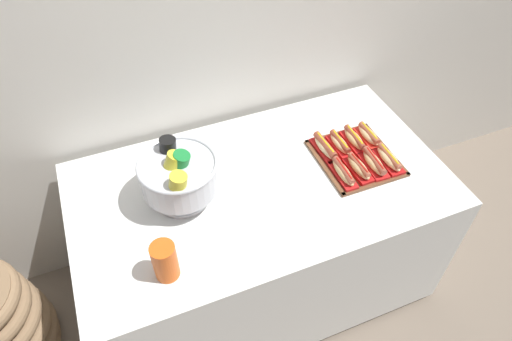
% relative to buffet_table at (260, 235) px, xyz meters
% --- Properties ---
extents(ground_plane, '(10.00, 10.00, 0.00)m').
position_rel_buffet_table_xyz_m(ground_plane, '(0.00, 0.00, -0.41)').
color(ground_plane, '#7A6B5B').
extents(back_wall, '(6.00, 0.10, 2.60)m').
position_rel_buffet_table_xyz_m(back_wall, '(0.00, 0.53, 0.89)').
color(back_wall, silver).
rests_on(back_wall, ground_plane).
extents(buffet_table, '(1.59, 0.89, 0.78)m').
position_rel_buffet_table_xyz_m(buffet_table, '(0.00, 0.00, 0.00)').
color(buffet_table, white).
rests_on(buffet_table, ground_plane).
extents(serving_tray, '(0.33, 0.36, 0.01)m').
position_rel_buffet_table_xyz_m(serving_tray, '(0.45, -0.02, 0.37)').
color(serving_tray, brown).
rests_on(serving_tray, buffet_table).
extents(hot_dog_0, '(0.06, 0.18, 0.06)m').
position_rel_buffet_table_xyz_m(hot_dog_0, '(0.33, -0.10, 0.40)').
color(hot_dog_0, red).
rests_on(hot_dog_0, serving_tray).
extents(hot_dog_1, '(0.07, 0.17, 0.06)m').
position_rel_buffet_table_xyz_m(hot_dog_1, '(0.41, -0.10, 0.40)').
color(hot_dog_1, '#B21414').
rests_on(hot_dog_1, serving_tray).
extents(hot_dog_2, '(0.08, 0.18, 0.06)m').
position_rel_buffet_table_xyz_m(hot_dog_2, '(0.48, -0.11, 0.40)').
color(hot_dog_2, red).
rests_on(hot_dog_2, serving_tray).
extents(hot_dog_3, '(0.07, 0.18, 0.06)m').
position_rel_buffet_table_xyz_m(hot_dog_3, '(0.56, -0.11, 0.40)').
color(hot_dog_3, '#B21414').
rests_on(hot_dog_3, serving_tray).
extents(hot_dog_4, '(0.07, 0.18, 0.06)m').
position_rel_buffet_table_xyz_m(hot_dog_4, '(0.34, 0.06, 0.40)').
color(hot_dog_4, red).
rests_on(hot_dog_4, serving_tray).
extents(hot_dog_5, '(0.06, 0.16, 0.06)m').
position_rel_buffet_table_xyz_m(hot_dog_5, '(0.41, 0.06, 0.40)').
color(hot_dog_5, red).
rests_on(hot_dog_5, serving_tray).
extents(hot_dog_6, '(0.07, 0.17, 0.06)m').
position_rel_buffet_table_xyz_m(hot_dog_6, '(0.49, 0.06, 0.40)').
color(hot_dog_6, red).
rests_on(hot_dog_6, serving_tray).
extents(hot_dog_7, '(0.07, 0.16, 0.06)m').
position_rel_buffet_table_xyz_m(hot_dog_7, '(0.56, 0.06, 0.40)').
color(hot_dog_7, red).
rests_on(hot_dog_7, serving_tray).
extents(punch_bowl, '(0.31, 0.31, 0.26)m').
position_rel_buffet_table_xyz_m(punch_bowl, '(-0.33, 0.04, 0.51)').
color(punch_bowl, silver).
rests_on(punch_bowl, buffet_table).
extents(cup_stack, '(0.09, 0.09, 0.16)m').
position_rel_buffet_table_xyz_m(cup_stack, '(-0.47, -0.28, 0.45)').
color(cup_stack, '#EA5B19').
rests_on(cup_stack, buffet_table).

